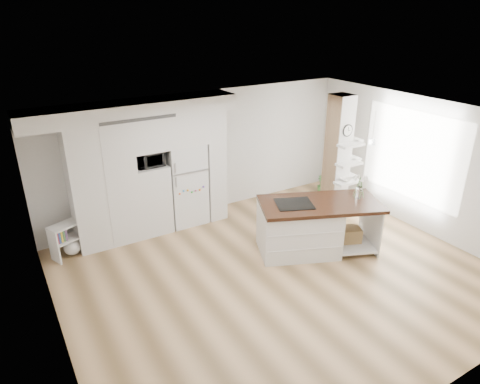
% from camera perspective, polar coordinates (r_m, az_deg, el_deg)
% --- Properties ---
extents(floor, '(7.00, 6.00, 0.01)m').
position_cam_1_polar(floor, '(7.59, 5.19, -10.89)').
color(floor, tan).
rests_on(floor, ground).
extents(room, '(7.04, 6.04, 2.72)m').
position_cam_1_polar(room, '(6.73, 5.76, 2.30)').
color(room, white).
rests_on(room, ground).
extents(cabinet_wall, '(4.00, 0.71, 2.70)m').
position_cam_1_polar(cabinet_wall, '(8.50, -13.22, 3.79)').
color(cabinet_wall, silver).
rests_on(cabinet_wall, floor).
extents(refrigerator, '(0.78, 0.69, 1.75)m').
position_cam_1_polar(refrigerator, '(9.02, -7.34, 1.11)').
color(refrigerator, white).
rests_on(refrigerator, floor).
extents(column, '(0.69, 0.90, 2.70)m').
position_cam_1_polar(column, '(9.18, 13.49, 4.21)').
color(column, silver).
rests_on(column, floor).
extents(window, '(0.00, 2.40, 2.40)m').
position_cam_1_polar(window, '(9.42, 21.94, 4.58)').
color(window, white).
rests_on(window, room).
extents(pendant_light, '(0.12, 0.12, 0.10)m').
position_cam_1_polar(pendant_light, '(7.84, 15.32, 6.66)').
color(pendant_light, white).
rests_on(pendant_light, room).
extents(kitchen_island, '(2.43, 1.81, 1.56)m').
position_cam_1_polar(kitchen_island, '(8.08, 8.69, -4.57)').
color(kitchen_island, silver).
rests_on(kitchen_island, floor).
extents(bookshelf, '(0.63, 0.50, 0.66)m').
position_cam_1_polar(bookshelf, '(8.55, -21.88, -6.17)').
color(bookshelf, silver).
rests_on(bookshelf, floor).
extents(floor_plant_a, '(0.25, 0.20, 0.43)m').
position_cam_1_polar(floor_plant_a, '(10.21, 14.23, -0.78)').
color(floor_plant_a, '#3D7930').
rests_on(floor_plant_a, floor).
extents(floor_plant_b, '(0.30, 0.30, 0.46)m').
position_cam_1_polar(floor_plant_b, '(10.80, 10.91, 0.99)').
color(floor_plant_b, '#3D7930').
rests_on(floor_plant_b, floor).
extents(microwave, '(0.54, 0.37, 0.30)m').
position_cam_1_polar(microwave, '(8.49, -12.05, 4.33)').
color(microwave, '#2D2D2D').
rests_on(microwave, cabinet_wall).
extents(shelf_plant, '(0.27, 0.23, 0.30)m').
position_cam_1_polar(shelf_plant, '(9.41, 14.00, 5.74)').
color(shelf_plant, '#3D7930').
rests_on(shelf_plant, column).
extents(decor_bowl, '(0.22, 0.22, 0.05)m').
position_cam_1_polar(decor_bowl, '(9.09, 13.92, 1.63)').
color(decor_bowl, white).
rests_on(decor_bowl, column).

